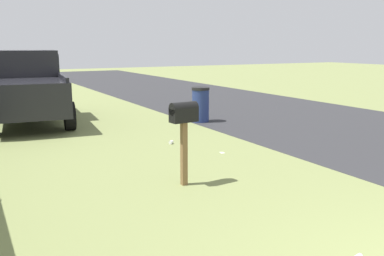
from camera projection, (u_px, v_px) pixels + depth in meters
road_asphalt at (369, 132)px, 10.91m from camera, size 60.00×6.77×0.01m
mailbox at (184, 120)px, 6.62m from camera, size 0.24×0.46×1.36m
pickup_truck at (27, 84)px, 12.31m from camera, size 5.12×2.59×2.09m
trash_bin at (201, 104)px, 12.37m from camera, size 0.53×0.53×1.03m
litter_cup_by_mailbox at (171, 142)px, 9.65m from camera, size 0.12×0.13×0.08m
litter_wrapper_near_hydrant at (222, 153)px, 8.85m from camera, size 0.13×0.10×0.01m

